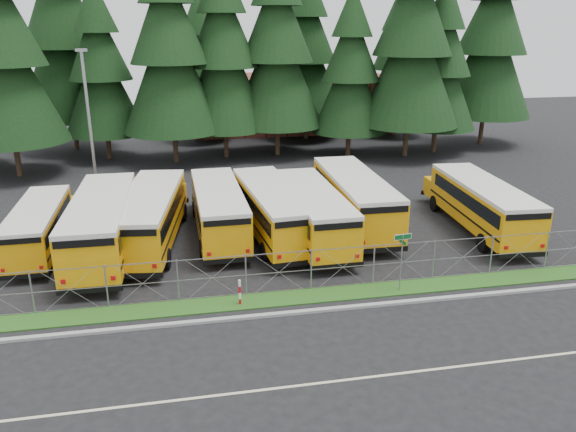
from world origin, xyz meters
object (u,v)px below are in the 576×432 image
object	(u,v)px
bus_2	(152,218)
bus_1	(103,225)
bus_3	(218,211)
street_sign	(402,250)
bus_5	(311,213)
light_standard	(90,122)
striped_bollard	(240,293)
bus_east	(479,206)
bus_4	(271,212)
bus_0	(40,228)
bus_6	(353,200)

from	to	relation	value
bus_2	bus_1	bearing A→B (deg)	-151.44
bus_3	street_sign	xyz separation A→B (m)	(7.57, -8.84, 0.58)
bus_5	light_standard	bearing A→B (deg)	142.81
bus_5	striped_bollard	bearing A→B (deg)	-124.93
bus_east	striped_bollard	distance (m)	16.35
bus_4	striped_bollard	distance (m)	8.41
bus_0	light_standard	distance (m)	9.43
striped_bollard	light_standard	bearing A→B (deg)	115.47
bus_2	bus_3	distance (m)	3.77
bus_6	bus_0	bearing A→B (deg)	-176.73
bus_6	bus_5	bearing A→B (deg)	-148.45
bus_0	street_sign	size ratio (longest dim) A/B	3.48
bus_0	bus_6	xyz separation A→B (m)	(17.63, 0.66, 0.31)
bus_4	bus_5	xyz separation A→B (m)	(2.14, -0.71, -0.01)
bus_0	bus_2	xyz separation A→B (m)	(5.85, -0.25, 0.26)
bus_1	bus_2	world-z (taller)	bus_1
bus_east	bus_0	bearing A→B (deg)	-179.94
striped_bollard	bus_5	bearing A→B (deg)	56.04
bus_2	light_standard	bearing A→B (deg)	122.51
bus_1	street_sign	distance (m)	15.49
bus_0	bus_3	world-z (taller)	bus_3
bus_6	striped_bollard	distance (m)	11.95
bus_2	light_standard	distance (m)	10.14
bus_1	bus_3	xyz separation A→B (m)	(6.14, 1.65, -0.14)
street_sign	bus_east	bearing A→B (deg)	41.90
bus_east	striped_bollard	xyz separation A→B (m)	(-14.89, -6.70, -0.89)
bus_1	bus_3	distance (m)	6.36
bus_3	bus_1	bearing A→B (deg)	-166.07
bus_4	street_sign	size ratio (longest dim) A/B	4.11
bus_6	bus_4	bearing A→B (deg)	-167.31
bus_3	striped_bollard	bearing A→B (deg)	-89.54
bus_0	bus_4	size ratio (longest dim) A/B	0.85
bus_6	bus_2	bearing A→B (deg)	-174.44
bus_3	bus_6	size ratio (longest dim) A/B	0.92
bus_6	bus_east	bearing A→B (deg)	-16.64
bus_4	bus_6	world-z (taller)	bus_6
bus_1	bus_east	distance (m)	21.27
bus_2	bus_4	world-z (taller)	bus_2
street_sign	light_standard	bearing A→B (deg)	132.48
bus_4	bus_3	bearing A→B (deg)	158.72
bus_5	bus_6	distance (m)	3.47
bus_6	street_sign	bearing A→B (deg)	-92.10
light_standard	bus_1	bearing A→B (deg)	-81.00
bus_4	bus_2	bearing A→B (deg)	173.66
bus_4	street_sign	distance (m)	9.24
striped_bollard	bus_6	bearing A→B (deg)	48.80
bus_2	striped_bollard	world-z (taller)	bus_2
bus_0	bus_3	size ratio (longest dim) A/B	0.88
bus_0	bus_2	distance (m)	5.86
bus_1	street_sign	world-z (taller)	bus_1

